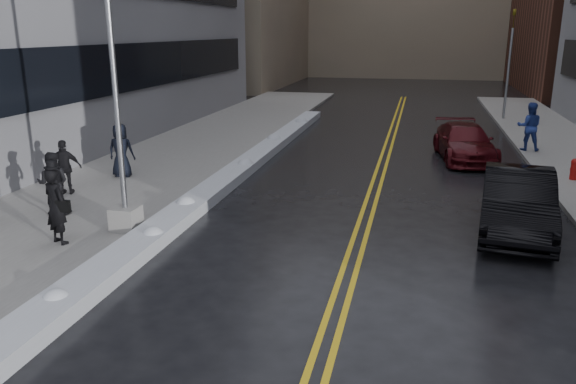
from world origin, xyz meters
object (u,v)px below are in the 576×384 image
Objects in this scene: pedestrian_c at (121,150)px; lamppost at (119,137)px; car_maroon at (465,142)px; car_black at (517,202)px; traffic_signal at (509,60)px; pedestrian_east at (529,126)px; pedestrian_d at (65,167)px; fire_hydrant at (574,168)px; pedestrian_fedora at (56,206)px; pedestrian_b at (53,183)px.

lamppost is at bearing 113.84° from pedestrian_c.
pedestrian_c is 0.38× the size of car_maroon.
lamppost is 10.14m from car_black.
traffic_signal is at bearing -136.61° from pedestrian_c.
car_black is at bearing 82.49° from pedestrian_east.
traffic_signal reaches higher than pedestrian_d.
fire_hydrant is 0.43× the size of pedestrian_d.
fire_hydrant is at bearing 101.47° from pedestrian_east.
car_black is 1.01× the size of car_maroon.
traffic_signal is 3.27× the size of pedestrian_fedora.
pedestrian_b is (-2.53, 0.72, -1.51)m from lamppost.
fire_hydrant is 15.44m from pedestrian_c.
pedestrian_c is 0.91× the size of pedestrian_east.
traffic_signal is 1.23× the size of car_black.
pedestrian_fedora is at bearing -132.52° from lamppost.
pedestrian_b is at bearing -123.96° from traffic_signal.
pedestrian_d is 0.84× the size of pedestrian_east.
lamppost is 4.52× the size of pedestrian_d.
pedestrian_c is at bearing -130.55° from traffic_signal.
pedestrian_d is (-2.32, 3.76, -0.07)m from pedestrian_fedora.
traffic_signal reaches higher than fire_hydrant.
pedestrian_fedora is (-13.40, -9.19, 0.52)m from fire_hydrant.
traffic_signal is 24.80m from pedestrian_d.
traffic_signal is 3.44× the size of pedestrian_b.
traffic_signal is at bearing -141.68° from pedestrian_b.
car_maroon is at bearing 137.97° from fire_hydrant.
pedestrian_d is at bearing 37.51° from pedestrian_east.
fire_hydrant is 0.12× the size of traffic_signal.
traffic_signal reaches higher than pedestrian_b.
car_maroon is at bearing -104.73° from traffic_signal.
pedestrian_b is at bearing -164.68° from car_black.
fire_hydrant is (12.30, 8.00, -1.98)m from lamppost.
fire_hydrant is at bearing 71.04° from car_black.
pedestrian_fedora reaches higher than pedestrian_c.
car_black is (-2.64, -5.46, 0.26)m from fire_hydrant.
pedestrian_east is 10.47m from car_black.
lamppost is at bearing 125.41° from pedestrian_d.
car_maroon reaches higher than fire_hydrant.
car_maroon is at bearing -163.17° from pedestrian_d.
car_maroon is (-2.88, -10.95, -2.70)m from traffic_signal.
lamppost is 3.79× the size of pedestrian_east.
pedestrian_d is (-0.88, 1.84, -0.03)m from pedestrian_b.
traffic_signal is 19.75m from car_black.
pedestrian_east is at bearing 98.34° from fire_hydrant.
car_black reaches higher than fire_hydrant.
pedestrian_b is at bearing 87.93° from pedestrian_c.
lamppost is at bearing -110.14° from pedestrian_fedora.
pedestrian_b is at bearing 164.06° from lamppost.
pedestrian_d is at bearing -160.91° from fire_hydrant.
pedestrian_fedora is 0.91× the size of pedestrian_east.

